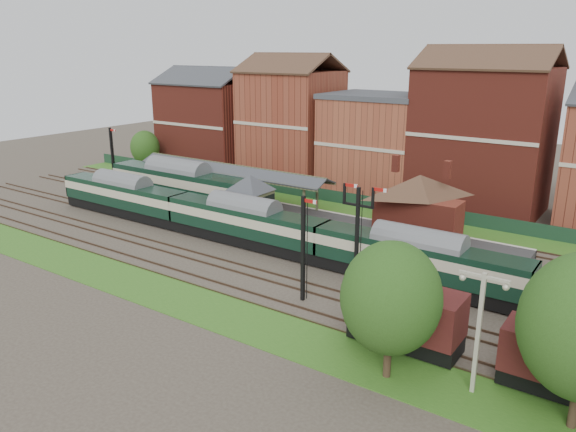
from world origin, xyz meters
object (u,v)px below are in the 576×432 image
Objects in this scene: dmu_train at (244,222)px; goods_van_a at (406,312)px; signal_box at (250,202)px; platform_railcar at (179,184)px; semaphore_bracket at (358,230)px.

goods_van_a reaches higher than dmu_train.
platform_railcar is (-13.32, 3.25, -0.55)m from signal_box.
signal_box is 3.83m from dmu_train.
platform_railcar is at bearing 156.27° from goods_van_a.
dmu_train is at bearing 169.28° from semaphore_bracket.
semaphore_bracket is at bearing -10.72° from dmu_train.
goods_van_a is at bearing -24.12° from dmu_train.
signal_box is 0.30× the size of platform_railcar.
semaphore_bracket reaches higher than goods_van_a.
goods_van_a is (20.10, -9.00, 0.02)m from dmu_train.
signal_box is 0.73× the size of semaphore_bracket.
platform_railcar is 38.52m from goods_van_a.
signal_box reaches higher than dmu_train.
goods_van_a is at bearing -43.30° from semaphore_bracket.
goods_van_a is at bearing -23.73° from platform_railcar.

